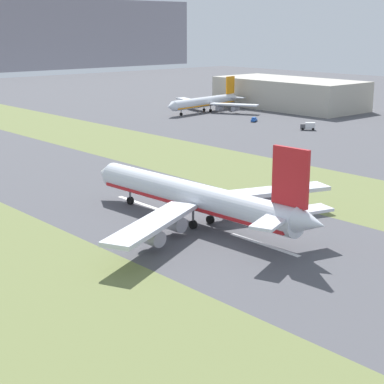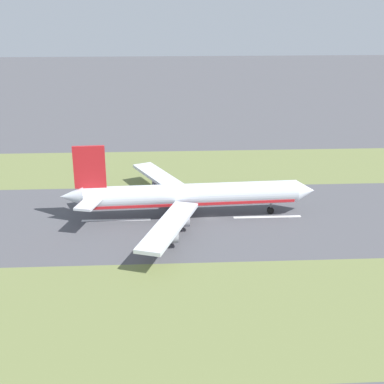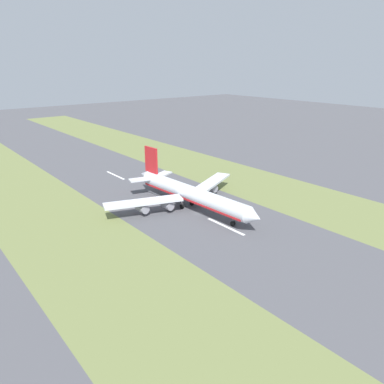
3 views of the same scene
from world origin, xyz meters
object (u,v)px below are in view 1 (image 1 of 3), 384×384
(terminal_building, at_px, (289,93))
(airplane_parked_apron, at_px, (206,102))
(service_truck, at_px, (308,126))
(airplane_main_jet, at_px, (198,198))
(apron_car, at_px, (254,120))

(terminal_building, bearing_deg, airplane_parked_apron, 159.25)
(terminal_building, xyz_separation_m, service_truck, (-51.09, -54.00, -5.81))
(airplane_parked_apron, bearing_deg, terminal_building, -20.75)
(airplane_main_jet, distance_m, terminal_building, 210.60)
(terminal_building, bearing_deg, service_truck, -133.41)
(airplane_main_jet, bearing_deg, apron_car, 38.88)
(airplane_main_jet, relative_size, apron_car, 14.17)
(airplane_main_jet, height_order, airplane_parked_apron, airplane_main_jet)
(airplane_main_jet, distance_m, apron_car, 156.19)
(service_truck, bearing_deg, apron_car, 89.31)
(airplane_main_jet, distance_m, airplane_parked_apron, 188.49)
(airplane_parked_apron, xyz_separation_m, service_truck, (-7.63, -70.47, -3.24))
(airplane_main_jet, relative_size, service_truck, 11.20)
(airplane_parked_apron, relative_size, service_truck, 9.11)
(airplane_parked_apron, height_order, apron_car, airplane_parked_apron)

